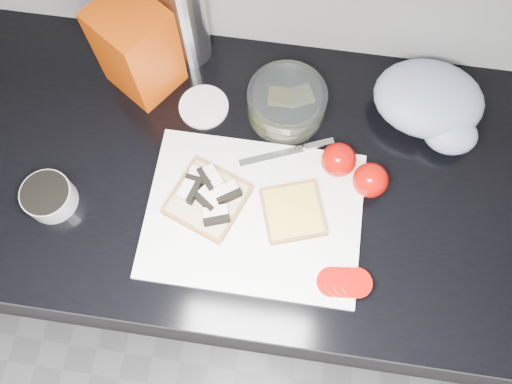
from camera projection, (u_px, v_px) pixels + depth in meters
base_cabinet at (251, 233)px, 1.42m from camera, size 3.50×0.60×0.86m
countertop at (249, 172)px, 0.99m from camera, size 3.50×0.64×0.04m
cutting_board at (254, 215)px, 0.94m from camera, size 0.40×0.30×0.01m
bread_left at (208, 198)px, 0.93m from camera, size 0.17×0.17×0.04m
bread_right at (293, 212)px, 0.92m from camera, size 0.14×0.14×0.02m
tomato_slices at (344, 282)px, 0.88m from camera, size 0.11×0.08×0.02m
knife at (299, 149)px, 0.97m from camera, size 0.18×0.09×0.01m
seed_tub at (49, 196)px, 0.93m from camera, size 0.09×0.09×0.05m
tub_lid at (204, 107)px, 1.02m from camera, size 0.11×0.11×0.01m
glass_bowl at (286, 103)px, 0.99m from camera, size 0.16×0.16×0.07m
bread_bag at (137, 49)px, 0.95m from camera, size 0.17×0.17×0.20m
steel_canister at (183, 14)px, 0.97m from camera, size 0.09×0.09×0.23m
grocery_bag at (432, 104)px, 0.97m from camera, size 0.23×0.20×0.09m
whole_tomatoes at (354, 170)px, 0.94m from camera, size 0.13×0.10×0.07m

